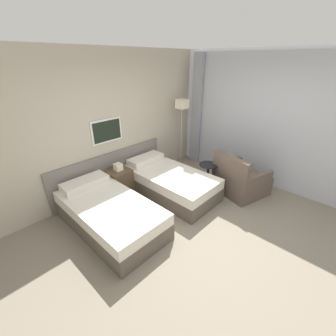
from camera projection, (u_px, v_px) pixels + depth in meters
name	position (u px, v px, depth m)	size (l,w,h in m)	color
ground_plane	(208.00, 235.00, 3.53)	(16.00, 16.00, 0.00)	slate
wall_headboard	(114.00, 127.00, 4.38)	(10.00, 0.10, 2.70)	#B7AD99
wall_window	(279.00, 124.00, 4.42)	(0.21, 4.79, 2.70)	white
bed_near_door	(109.00, 213.00, 3.63)	(0.99, 1.91, 0.60)	brown
bed_near_window	(169.00, 182.00, 4.56)	(0.99, 1.91, 0.60)	brown
nightstand	(120.00, 181.00, 4.52)	(0.44, 0.39, 0.67)	brown
floor_lamp	(182.00, 112.00, 5.21)	(0.24, 0.24, 1.67)	#9E9993
side_table	(208.00, 172.00, 4.65)	(0.38, 0.38, 0.56)	black
armchair	(240.00, 181.00, 4.57)	(1.04, 1.06, 0.87)	brown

